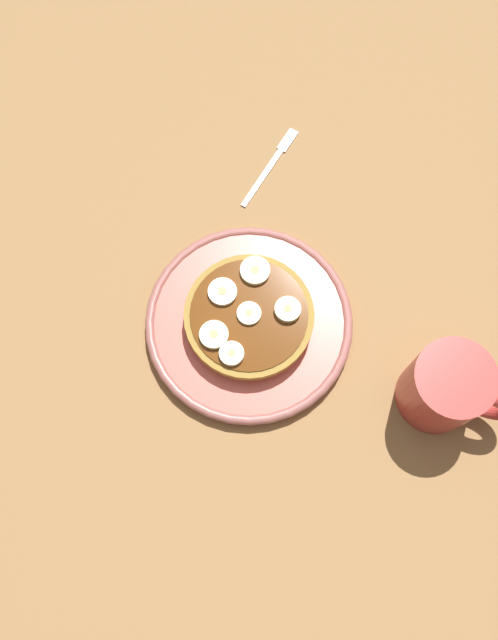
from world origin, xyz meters
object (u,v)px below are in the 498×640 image
object	(u,v)px
pancake_stack	(248,319)
banana_slice_4	(214,335)
plate	(249,323)
fork	(272,162)
coffee_mug	(449,387)
banana_slice_2	(235,355)
banana_slice_3	(255,271)
banana_slice_0	(251,315)
banana_slice_5	(223,292)
banana_slice_1	(288,310)

from	to	relation	value
pancake_stack	banana_slice_4	xyz separation A→B (cm)	(-2.61, -3.69, 1.52)
plate	fork	world-z (taller)	plate
pancake_stack	coffee_mug	bearing A→B (deg)	0.83
fork	banana_slice_2	bearing A→B (deg)	-77.54
banana_slice_3	fork	size ratio (longest dim) A/B	0.27
banana_slice_0	banana_slice_4	world-z (taller)	banana_slice_4
banana_slice_2	fork	bearing A→B (deg)	102.46
banana_slice_5	pancake_stack	bearing A→B (deg)	-20.69
pancake_stack	banana_slice_5	xyz separation A→B (cm)	(-3.73, 1.41, 1.46)
pancake_stack	plate	bearing A→B (deg)	73.75
banana_slice_1	banana_slice_2	bearing A→B (deg)	-116.18
banana_slice_1	banana_slice_5	bearing A→B (deg)	-174.22
banana_slice_5	coffee_mug	size ratio (longest dim) A/B	0.27
banana_slice_2	coffee_mug	bearing A→B (deg)	13.02
plate	banana_slice_2	distance (cm)	6.13
plate	pancake_stack	size ratio (longest dim) A/B	1.63
plate	coffee_mug	world-z (taller)	coffee_mug
banana_slice_2	banana_slice_1	bearing A→B (deg)	63.82
plate	fork	bearing A→B (deg)	104.33
banana_slice_5	fork	size ratio (longest dim) A/B	0.26
plate	banana_slice_4	world-z (taller)	banana_slice_4
banana_slice_1	banana_slice_0	bearing A→B (deg)	-149.71
banana_slice_0	banana_slice_3	bearing A→B (deg)	107.60
pancake_stack	banana_slice_0	world-z (taller)	banana_slice_0
banana_slice_3	coffee_mug	bearing A→B (deg)	-11.26
banana_slice_3	coffee_mug	size ratio (longest dim) A/B	0.28
banana_slice_0	banana_slice_4	distance (cm)	4.82
banana_slice_2	banana_slice_3	distance (cm)	10.31
banana_slice_0	fork	bearing A→B (deg)	105.08
plate	fork	distance (cm)	22.27
pancake_stack	banana_slice_3	distance (cm)	5.58
banana_slice_0	coffee_mug	xyz separation A→B (cm)	(22.92, 0.24, 0.61)
banana_slice_2	banana_slice_4	world-z (taller)	same
banana_slice_2	pancake_stack	bearing A→B (deg)	94.95
banana_slice_2	fork	world-z (taller)	banana_slice_2
banana_slice_1	banana_slice_2	world-z (taller)	banana_slice_1
banana_slice_3	fork	bearing A→B (deg)	104.29
banana_slice_2	coffee_mug	xyz separation A→B (cm)	(22.86, 5.29, 0.52)
banana_slice_1	banana_slice_3	xyz separation A→B (cm)	(-5.20, 3.04, -0.08)
banana_slice_2	coffee_mug	world-z (taller)	coffee_mug
coffee_mug	banana_slice_4	bearing A→B (deg)	-171.15
banana_slice_3	banana_slice_2	bearing A→B (deg)	-80.56
banana_slice_3	fork	distance (cm)	17.52
banana_slice_3	coffee_mug	world-z (taller)	coffee_mug
banana_slice_0	banana_slice_4	size ratio (longest dim) A/B	0.85
banana_slice_1	coffee_mug	xyz separation A→B (cm)	(19.35, -1.85, 0.46)
banana_slice_4	plate	bearing A→B (deg)	55.41
banana_slice_0	plate	bearing A→B (deg)	169.85
banana_slice_0	banana_slice_5	size ratio (longest dim) A/B	0.83
banana_slice_4	fork	bearing A→B (deg)	96.41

